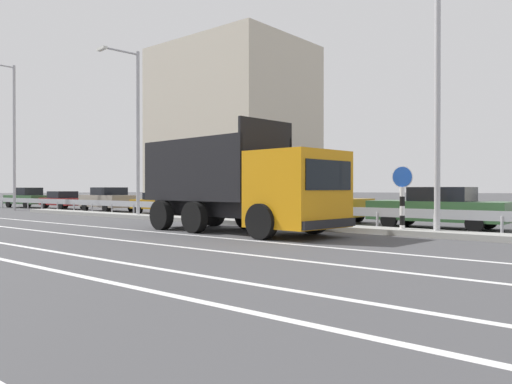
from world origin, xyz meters
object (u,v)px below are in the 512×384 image
object	(u,v)px
street_lamp_0	(12,130)
parked_car_3	(164,203)
parked_car_6	(439,208)
street_lamp_1	(135,125)
dump_truck	(259,193)
street_lamp_2	(436,67)
parked_car_5	(321,204)
parked_car_0	(28,198)
parked_car_1	(63,200)
parked_car_2	(108,199)
parked_car_4	(231,202)
median_road_sign	(402,199)

from	to	relation	value
street_lamp_0	parked_car_3	distance (m)	12.83
street_lamp_0	parked_car_3	bearing A→B (deg)	18.08
parked_car_6	street_lamp_1	bearing A→B (deg)	101.39
dump_truck	street_lamp_2	distance (m)	6.67
parked_car_3	parked_car_5	bearing A→B (deg)	88.72
street_lamp_1	parked_car_0	distance (m)	18.45
parked_car_1	street_lamp_1	bearing A→B (deg)	77.26
parked_car_6	parked_car_0	bearing A→B (deg)	88.89
dump_truck	parked_car_0	xyz separation A→B (m)	(-28.12, 5.62, -0.58)
street_lamp_1	parked_car_5	xyz separation A→B (m)	(8.60, 3.63, -3.85)
street_lamp_0	parked_car_2	world-z (taller)	street_lamp_0
street_lamp_2	parked_car_2	size ratio (longest dim) A/B	2.09
street_lamp_0	street_lamp_1	xyz separation A→B (m)	(13.39, 0.17, -0.75)
parked_car_0	street_lamp_0	bearing A→B (deg)	-129.26
parked_car_4	parked_car_6	world-z (taller)	parked_car_4
street_lamp_1	parked_car_2	bearing A→B (deg)	156.12
parked_car_1	parked_car_5	distance (m)	21.52
street_lamp_2	dump_truck	bearing A→B (deg)	-149.50
parked_car_4	parked_car_6	bearing A→B (deg)	-91.05
parked_car_6	parked_car_4	bearing A→B (deg)	87.57
street_lamp_1	parked_car_1	distance (m)	13.89
parked_car_5	parked_car_6	bearing A→B (deg)	-91.80
parked_car_2	street_lamp_0	bearing A→B (deg)	123.75
street_lamp_0	parked_car_3	world-z (taller)	street_lamp_0
parked_car_2	parked_car_6	world-z (taller)	parked_car_2
parked_car_5	parked_car_1	bearing A→B (deg)	93.55
parked_car_2	parked_car_3	bearing A→B (deg)	-81.93
median_road_sign	street_lamp_0	distance (m)	27.67
street_lamp_0	parked_car_3	size ratio (longest dim) A/B	2.43
median_road_sign	parked_car_1	bearing A→B (deg)	173.35
parked_car_4	parked_car_6	distance (m)	10.56
median_road_sign	parked_car_6	xyz separation A→B (m)	(0.02, 3.14, -0.37)
parked_car_0	parked_car_5	distance (m)	26.41
parked_car_6	dump_truck	bearing A→B (deg)	146.73
street_lamp_0	parked_car_2	xyz separation A→B (m)	(6.11, 3.39, -4.60)
parked_car_6	parked_car_5	bearing A→B (deg)	84.12
parked_car_0	parked_car_2	distance (m)	10.52
street_lamp_2	parked_car_1	xyz separation A→B (m)	(-27.93, 3.13, -4.53)
street_lamp_0	parked_car_0	world-z (taller)	street_lamp_0
parked_car_1	parked_car_2	xyz separation A→B (m)	(5.63, 0.01, 0.13)
street_lamp_2	parked_car_3	bearing A→B (deg)	168.58
parked_car_1	parked_car_3	size ratio (longest dim) A/B	1.03
parked_car_0	parked_car_2	bearing A→B (deg)	-92.51
dump_truck	street_lamp_0	xyz separation A→B (m)	(-23.71, 2.51, 4.04)
street_lamp_2	parked_car_1	bearing A→B (deg)	173.60
dump_truck	parked_car_1	size ratio (longest dim) A/B	1.89
parked_car_1	parked_car_0	bearing A→B (deg)	-85.50
parked_car_2	parked_car_6	bearing A→B (deg)	-85.29
parked_car_3	street_lamp_2	bearing A→B (deg)	76.79
street_lamp_2	parked_car_6	distance (m)	5.52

